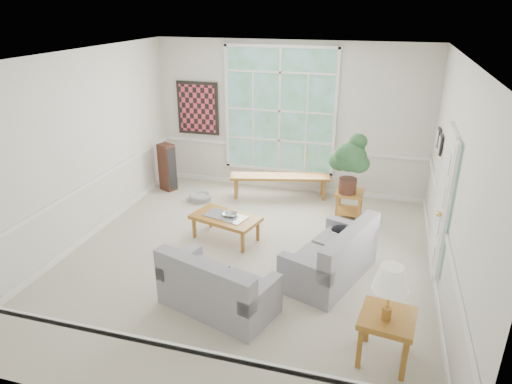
# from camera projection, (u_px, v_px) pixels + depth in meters

# --- Properties ---
(floor) EXTENTS (5.50, 6.00, 0.01)m
(floor) POSITION_uv_depth(u_px,v_px,m) (246.00, 259.00, 7.00)
(floor) COLOR #B0A997
(floor) RESTS_ON ground
(ceiling) EXTENTS (5.50, 6.00, 0.02)m
(ceiling) POSITION_uv_depth(u_px,v_px,m) (244.00, 57.00, 5.84)
(ceiling) COLOR white
(ceiling) RESTS_ON ground
(wall_back) EXTENTS (5.50, 0.02, 3.00)m
(wall_back) POSITION_uv_depth(u_px,v_px,m) (290.00, 119.00, 9.08)
(wall_back) COLOR silver
(wall_back) RESTS_ON ground
(wall_front) EXTENTS (5.50, 0.02, 3.00)m
(wall_front) POSITION_uv_depth(u_px,v_px,m) (138.00, 284.00, 3.75)
(wall_front) COLOR silver
(wall_front) RESTS_ON ground
(wall_left) EXTENTS (0.02, 6.00, 3.00)m
(wall_left) POSITION_uv_depth(u_px,v_px,m) (77.00, 151.00, 7.11)
(wall_left) COLOR silver
(wall_left) RESTS_ON ground
(wall_right) EXTENTS (0.02, 6.00, 3.00)m
(wall_right) POSITION_uv_depth(u_px,v_px,m) (454.00, 187.00, 5.72)
(wall_right) COLOR silver
(wall_right) RESTS_ON ground
(window_back) EXTENTS (2.30, 0.08, 2.40)m
(window_back) POSITION_uv_depth(u_px,v_px,m) (280.00, 111.00, 9.03)
(window_back) COLOR white
(window_back) RESTS_ON wall_back
(entry_door) EXTENTS (0.08, 0.90, 2.10)m
(entry_door) POSITION_uv_depth(u_px,v_px,m) (441.00, 201.00, 6.44)
(entry_door) COLOR white
(entry_door) RESTS_ON floor
(door_sidelight) EXTENTS (0.08, 0.26, 1.90)m
(door_sidelight) POSITION_uv_depth(u_px,v_px,m) (447.00, 213.00, 5.84)
(door_sidelight) COLOR white
(door_sidelight) RESTS_ON wall_right
(wall_art) EXTENTS (0.90, 0.06, 1.10)m
(wall_art) POSITION_uv_depth(u_px,v_px,m) (198.00, 108.00, 9.49)
(wall_art) COLOR maroon
(wall_art) RESTS_ON wall_back
(wall_frame_near) EXTENTS (0.04, 0.26, 0.32)m
(wall_frame_near) POSITION_uv_depth(u_px,v_px,m) (440.00, 144.00, 7.26)
(wall_frame_near) COLOR black
(wall_frame_near) RESTS_ON wall_right
(wall_frame_far) EXTENTS (0.04, 0.26, 0.32)m
(wall_frame_far) POSITION_uv_depth(u_px,v_px,m) (438.00, 138.00, 7.62)
(wall_frame_far) COLOR black
(wall_frame_far) RESTS_ON wall_right
(loveseat_right) EXTENTS (1.27, 1.71, 0.83)m
(loveseat_right) POSITION_uv_depth(u_px,v_px,m) (330.00, 251.00, 6.41)
(loveseat_right) COLOR gray
(loveseat_right) RESTS_ON floor
(loveseat_front) EXTENTS (1.61, 1.16, 0.79)m
(loveseat_front) POSITION_uv_depth(u_px,v_px,m) (218.00, 281.00, 5.76)
(loveseat_front) COLOR gray
(loveseat_front) RESTS_ON floor
(coffee_table) EXTENTS (1.22, 0.87, 0.41)m
(coffee_table) POSITION_uv_depth(u_px,v_px,m) (226.00, 228.00, 7.53)
(coffee_table) COLOR #935F21
(coffee_table) RESTS_ON floor
(pewter_bowl) EXTENTS (0.31, 0.31, 0.07)m
(pewter_bowl) POSITION_uv_depth(u_px,v_px,m) (230.00, 214.00, 7.44)
(pewter_bowl) COLOR #97979C
(pewter_bowl) RESTS_ON coffee_table
(window_bench) EXTENTS (2.00, 0.85, 0.46)m
(window_bench) POSITION_uv_depth(u_px,v_px,m) (280.00, 186.00, 9.14)
(window_bench) COLOR #935F21
(window_bench) RESTS_ON floor
(end_table) EXTENTS (0.50, 0.50, 0.49)m
(end_table) POSITION_uv_depth(u_px,v_px,m) (349.00, 204.00, 8.32)
(end_table) COLOR #935F21
(end_table) RESTS_ON floor
(houseplant) EXTENTS (0.81, 0.81, 1.09)m
(houseplant) POSITION_uv_depth(u_px,v_px,m) (349.00, 164.00, 7.96)
(houseplant) COLOR #2A542D
(houseplant) RESTS_ON end_table
(side_table) EXTENTS (0.64, 0.64, 0.58)m
(side_table) POSITION_uv_depth(u_px,v_px,m) (385.00, 338.00, 4.93)
(side_table) COLOR #935F21
(side_table) RESTS_ON floor
(table_lamp) EXTENTS (0.42, 0.42, 0.64)m
(table_lamp) POSITION_uv_depth(u_px,v_px,m) (389.00, 293.00, 4.65)
(table_lamp) COLOR white
(table_lamp) RESTS_ON side_table
(pet_bed) EXTENTS (0.46, 0.46, 0.13)m
(pet_bed) POSITION_uv_depth(u_px,v_px,m) (200.00, 197.00, 9.05)
(pet_bed) COLOR gray
(pet_bed) RESTS_ON floor
(floor_speaker) EXTENTS (0.38, 0.34, 0.98)m
(floor_speaker) POSITION_uv_depth(u_px,v_px,m) (167.00, 167.00, 9.42)
(floor_speaker) COLOR #3D1F15
(floor_speaker) RESTS_ON floor
(cat) EXTENTS (0.36, 0.30, 0.15)m
(cat) POSITION_uv_depth(u_px,v_px,m) (342.00, 230.00, 6.82)
(cat) COLOR black
(cat) RESTS_ON loveseat_right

